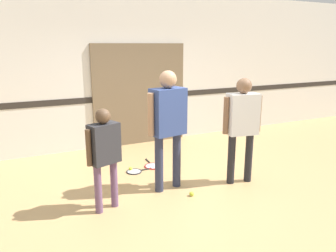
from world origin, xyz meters
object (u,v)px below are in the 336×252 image
person_student_left (104,149)px  racket_spare_on_floor (135,171)px  tennis_ball_by_spare_racket (131,169)px  tennis_ball_near_instructor (192,194)px  person_instructor (168,118)px  racket_second_spare (153,166)px  person_student_right (242,120)px

person_student_left → racket_spare_on_floor: bearing=35.0°
tennis_ball_by_spare_racket → tennis_ball_near_instructor: bearing=-70.4°
tennis_ball_near_instructor → tennis_ball_by_spare_racket: bearing=109.6°
racket_spare_on_floor → tennis_ball_near_instructor: tennis_ball_near_instructor is taller
person_student_left → tennis_ball_by_spare_racket: 1.59m
person_instructor → tennis_ball_by_spare_racket: size_ratio=26.78×
person_student_left → racket_spare_on_floor: size_ratio=2.91×
racket_second_spare → person_student_left: bearing=138.2°
person_instructor → person_student_right: 1.15m
person_instructor → racket_second_spare: bearing=70.9°
racket_second_spare → person_instructor: bearing=173.5°
person_instructor → person_student_left: (-1.00, -0.23, -0.26)m
person_student_left → person_instructor: bearing=-5.6°
person_instructor → person_student_right: bearing=-23.5°
person_instructor → racket_spare_on_floor: size_ratio=3.80×
person_student_right → person_instructor: bearing=-3.3°
person_instructor → racket_second_spare: size_ratio=3.11×
tennis_ball_by_spare_racket → person_instructor: bearing=-73.5°
person_instructor → person_student_left: bearing=-176.7°
person_student_left → tennis_ball_near_instructor: bearing=-26.0°
racket_spare_on_floor → racket_second_spare: same height
person_student_left → tennis_ball_by_spare_racket: bearing=39.0°
racket_second_spare → racket_spare_on_floor: bearing=109.6°
person_student_right → person_student_left: bearing=9.4°
tennis_ball_near_instructor → tennis_ball_by_spare_racket: 1.39m
person_student_right → racket_spare_on_floor: bearing=-29.0°
person_student_left → racket_second_spare: size_ratio=2.38×
racket_second_spare → tennis_ball_near_instructor: (0.04, -1.33, 0.02)m
racket_second_spare → tennis_ball_near_instructor: tennis_ball_near_instructor is taller
person_student_left → person_student_right: person_student_right is taller
tennis_ball_near_instructor → tennis_ball_by_spare_racket: (-0.46, 1.31, 0.00)m
person_student_left → tennis_ball_near_instructor: 1.45m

